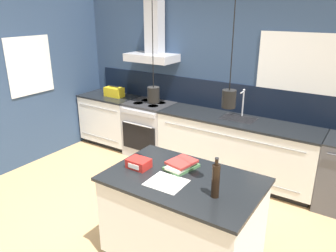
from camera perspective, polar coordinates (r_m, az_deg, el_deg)
The scene contains 12 objects.
ground_plane at distance 4.05m, azimuth -6.17°, elevation -16.31°, with size 16.00×16.00×0.00m, color tan.
wall_back at distance 5.10m, azimuth 7.15°, elevation 8.08°, with size 5.60×2.28×2.60m.
wall_left at distance 5.67m, azimuth -21.60°, elevation 7.52°, with size 0.08×3.80×2.60m.
counter_run_left at distance 6.09m, azimuth -9.87°, elevation 1.18°, with size 1.03×0.64×0.91m.
counter_run_sink at distance 4.86m, azimuth 11.59°, elevation -3.84°, with size 2.32×0.64×1.31m.
oven_range at distance 5.55m, azimuth -3.17°, elevation -0.49°, with size 0.75×0.66×0.91m.
kitchen_island at distance 3.30m, azimuth 2.53°, elevation -15.91°, with size 1.43×0.93×0.91m.
bottle_on_island at distance 2.73m, azimuth 8.30°, elevation -9.35°, with size 0.07×0.07×0.35m.
book_stack at distance 3.21m, azimuth 2.35°, elevation -6.78°, with size 0.28×0.36×0.08m.
red_supply_box at distance 3.23m, azimuth -5.12°, elevation -6.50°, with size 0.21×0.17×0.09m.
paper_pile at distance 2.98m, azimuth -0.29°, elevation -9.83°, with size 0.34×0.30×0.01m.
yellow_toolbox at distance 5.86m, azimuth -9.36°, elevation 5.88°, with size 0.34×0.18×0.19m.
Camera 1 is at (2.13, -2.49, 2.39)m, focal length 35.00 mm.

